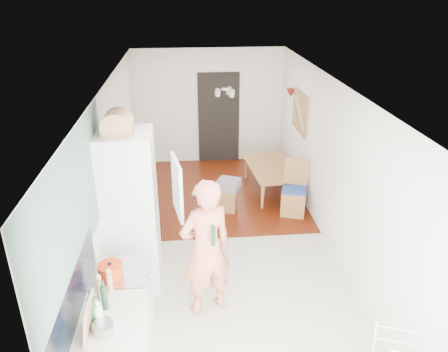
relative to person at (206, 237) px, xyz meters
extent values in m
cube|color=beige|center=(0.35, 1.39, -1.05)|extent=(3.20, 7.00, 0.01)
cube|color=#5C200B|center=(0.35, 3.24, -1.04)|extent=(3.20, 3.30, 0.01)
cube|color=slate|center=(-1.24, -0.61, 0.80)|extent=(0.02, 3.00, 1.30)
cube|color=black|center=(-1.23, -1.16, 0.10)|extent=(0.02, 1.90, 0.50)
cube|color=black|center=(0.55, 4.87, -0.05)|extent=(0.90, 0.04, 2.00)
cube|color=beige|center=(-0.95, -1.16, -0.16)|extent=(0.62, 0.92, 0.06)
cube|color=white|center=(-0.95, -0.41, -0.61)|extent=(0.60, 0.60, 0.88)
cube|color=#B2B2B5|center=(-0.95, -0.41, -0.15)|extent=(0.60, 0.60, 0.04)
cube|color=white|center=(-0.92, 0.61, 0.03)|extent=(0.66, 0.66, 2.15)
cube|color=white|center=(-0.31, 0.31, 0.50)|extent=(0.14, 0.56, 0.70)
cube|color=white|center=(-0.61, 0.61, 0.50)|extent=(0.02, 0.52, 0.66)
cube|color=tan|center=(1.93, 3.29, 0.50)|extent=(0.03, 0.90, 0.70)
cube|color=#A16734|center=(1.92, 3.29, 0.50)|extent=(0.00, 0.94, 0.74)
cone|color=maroon|center=(1.89, 3.94, 0.70)|extent=(0.18, 0.18, 0.16)
imported|color=#EA7D63|center=(0.00, 0.00, 0.00)|extent=(0.90, 0.75, 2.10)
imported|color=#A16734|center=(1.45, 3.20, -0.83)|extent=(0.80, 1.31, 0.44)
cube|color=slate|center=(0.52, 2.53, -0.55)|extent=(0.49, 0.49, 0.17)
cylinder|color=red|center=(-1.03, -0.48, -0.05)|extent=(0.30, 0.30, 0.15)
cylinder|color=#B2B2B5|center=(-0.98, -1.28, -0.08)|extent=(0.23, 0.23, 0.10)
cylinder|color=#1A3B20|center=(0.08, -0.17, 0.11)|extent=(0.05, 0.05, 0.24)
cylinder|color=#1A3B20|center=(-1.07, -1.18, 0.02)|extent=(0.08, 0.08, 0.30)
cylinder|color=#1A3B20|center=(-1.01, -0.97, 0.00)|extent=(0.08, 0.08, 0.26)
cylinder|color=silver|center=(-1.04, -1.16, -0.03)|extent=(0.09, 0.09, 0.21)
cylinder|color=tan|center=(-1.08, -0.82, -0.02)|extent=(0.08, 0.08, 0.22)
cylinder|color=tan|center=(-1.00, -0.72, -0.02)|extent=(0.06, 0.06, 0.21)
camera|label=1|loc=(-0.19, -4.33, 2.74)|focal=35.00mm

